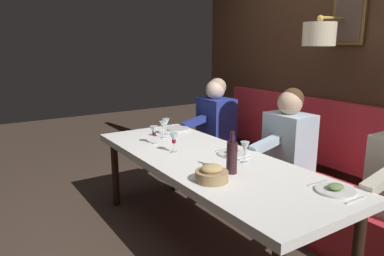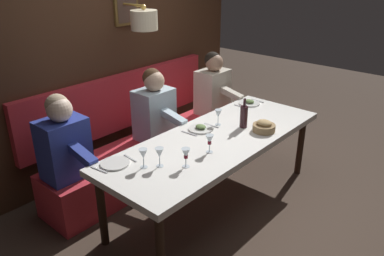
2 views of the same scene
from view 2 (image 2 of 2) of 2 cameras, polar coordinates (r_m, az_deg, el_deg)
name	(u,v)px [view 2 (image 2 of 2)]	position (r m, az deg, el deg)	size (l,w,h in m)	color
ground_plane	(215,203)	(3.98, 3.42, -11.06)	(12.00, 12.00, 0.00)	#423328
dining_table	(217,143)	(3.64, 3.68, -2.30)	(0.90, 2.41, 0.74)	white
banquette_bench	(154,156)	(4.38, -5.73, -4.20)	(0.52, 2.61, 0.45)	red
back_wall_panel	(114,49)	(4.41, -11.57, 11.48)	(0.59, 3.81, 2.90)	#422819
diner_nearest	(213,85)	(4.87, 3.17, 6.36)	(0.60, 0.40, 0.79)	beige
diner_near	(154,107)	(4.15, -5.63, 3.14)	(0.60, 0.40, 0.79)	silver
diner_middle	(63,140)	(3.55, -18.64, -1.77)	(0.60, 0.40, 0.79)	#283893
place_setting_0	(249,103)	(4.48, 8.57, 3.75)	(0.24, 0.31, 0.05)	silver
place_setting_1	(201,128)	(3.76, 1.30, -0.05)	(0.24, 0.32, 0.05)	silver
place_setting_2	(115,163)	(3.20, -11.39, -5.19)	(0.24, 0.32, 0.01)	silver
wine_glass_0	(186,154)	(3.05, -0.93, -3.90)	(0.07, 0.07, 0.16)	silver
wine_glass_1	(143,154)	(3.07, -7.29, -3.92)	(0.07, 0.07, 0.16)	silver
wine_glass_2	(218,114)	(3.84, 3.93, 2.09)	(0.07, 0.07, 0.16)	silver
wine_glass_3	(210,140)	(3.28, 2.64, -1.83)	(0.07, 0.07, 0.16)	silver
wine_glass_4	(159,153)	(3.07, -4.89, -3.79)	(0.07, 0.07, 0.16)	silver
wine_bottle	(244,116)	(3.81, 7.73, 1.74)	(0.08, 0.08, 0.30)	#33191E
bread_bowl	(264,127)	(3.77, 10.69, 0.20)	(0.22, 0.22, 0.12)	#9E7F56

